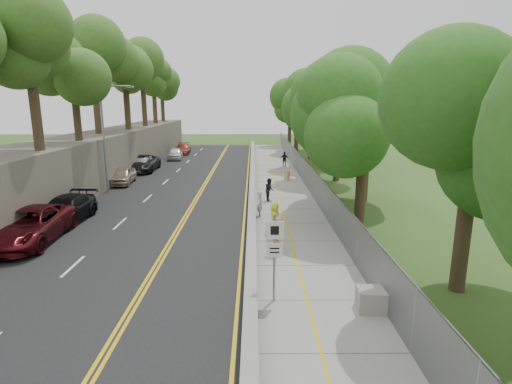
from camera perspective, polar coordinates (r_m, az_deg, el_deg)
ground at (r=17.01m, az=-1.54°, el=-10.62°), size 140.00×140.00×0.00m
road at (r=31.87m, az=-10.75°, el=0.35°), size 11.20×66.00×0.04m
sidewalk at (r=31.42m, az=3.66°, el=0.38°), size 4.20×66.00×0.05m
jersey_barrier at (r=31.28m, az=-0.54°, el=0.87°), size 0.42×66.00×0.60m
rock_embankment at (r=33.93m, az=-24.50°, el=3.57°), size 5.00×66.00×4.00m
chainlink_fence at (r=31.44m, az=7.51°, el=2.12°), size 0.04×66.00×2.00m
trees_embankment at (r=33.61m, az=-25.08°, el=18.03°), size 6.40×66.00×13.00m
trees_fenceside at (r=31.33m, az=12.21°, el=12.95°), size 7.00×66.00×14.00m
streetlight at (r=31.59m, az=-20.59°, el=8.13°), size 2.52×0.22×8.00m
signpost at (r=13.49m, az=2.66°, el=-8.03°), size 0.62×0.09×3.10m
construction_barrel at (r=34.86m, az=4.41°, el=2.38°), size 0.53×0.53×0.87m
concrete_block at (r=14.10m, az=16.49°, el=-14.52°), size 1.13×0.88×0.72m
car_2 at (r=22.37m, az=-29.74°, el=-4.19°), size 3.10×6.15×1.67m
car_3 at (r=24.98m, az=-25.60°, el=-2.34°), size 2.25×5.18×1.48m
car_4 at (r=35.12m, az=-18.54°, el=2.27°), size 1.97×4.29×1.42m
car_5 at (r=40.49m, az=-16.08°, el=3.70°), size 1.83×4.22×1.35m
car_6 at (r=41.00m, az=-15.89°, el=3.96°), size 2.68×5.66×1.56m
car_7 at (r=53.82m, az=-10.42°, el=6.11°), size 2.22×4.71×1.33m
car_8 at (r=48.73m, az=-11.47°, el=5.41°), size 2.02×4.15×1.36m
painter_0 at (r=20.81m, az=2.69°, el=-3.73°), size 0.65×0.86×1.60m
painter_1 at (r=23.87m, az=0.61°, el=-1.64°), size 0.39×0.57×1.52m
painter_2 at (r=27.53m, az=1.93°, el=0.36°), size 0.69×0.83×1.58m
painter_3 at (r=18.10m, az=3.16°, el=-6.17°), size 0.62×1.08×1.67m
person_far at (r=42.34m, az=4.10°, el=4.70°), size 0.94×0.44×1.56m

